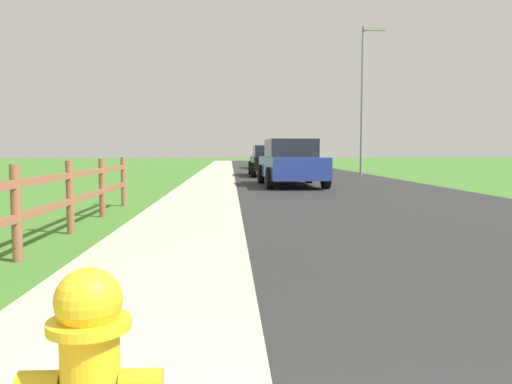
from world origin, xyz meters
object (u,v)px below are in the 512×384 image
parked_suv_blue (291,163)px  parked_car_black (270,161)px  fire_hydrant (90,382)px  parked_car_beige (267,157)px  street_lamp (364,89)px

parked_suv_blue → parked_car_black: 7.02m
parked_car_black → fire_hydrant: bearing=-96.1°
parked_car_black → parked_car_beige: size_ratio=0.94×
street_lamp → parked_suv_blue: bearing=-121.6°
fire_hydrant → parked_car_beige: bearing=84.7°
fire_hydrant → parked_car_beige: parked_car_beige is taller
parked_car_black → street_lamp: (4.70, 0.31, 3.53)m
fire_hydrant → street_lamp: street_lamp is taller
parked_suv_blue → street_lamp: street_lamp is taller
fire_hydrant → parked_car_beige: (3.09, 33.31, 0.38)m
parked_car_black → parked_car_beige: parked_car_beige is taller
fire_hydrant → parked_suv_blue: parked_suv_blue is taller
parked_suv_blue → fire_hydrant: bearing=-99.4°
parked_car_beige → parked_suv_blue: bearing=-91.5°
fire_hydrant → parked_suv_blue: size_ratio=0.18×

